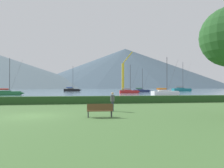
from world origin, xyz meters
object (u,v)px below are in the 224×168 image
at_px(sailboat_slip_4, 8,93).
at_px(dock_crane, 123,79).
at_px(sailboat_slip_1, 182,90).
at_px(sailboat_slip_3, 72,90).
at_px(sailboat_slip_6, 141,91).
at_px(sailboat_slip_7, 129,91).
at_px(person_standing_walker, 113,100).
at_px(park_bench_near_path, 100,110).
at_px(sailboat_slip_2, 165,93).

xyz_separation_m(sailboat_slip_4, dock_crane, (34.95, 28.74, 4.37)).
distance_m(sailboat_slip_1, dock_crane, 28.56).
bearing_deg(sailboat_slip_3, sailboat_slip_1, -9.81).
bearing_deg(sailboat_slip_6, sailboat_slip_7, -114.84).
height_order(sailboat_slip_3, sailboat_slip_7, sailboat_slip_3).
bearing_deg(sailboat_slip_3, sailboat_slip_6, -36.39).
height_order(sailboat_slip_1, sailboat_slip_4, sailboat_slip_1).
bearing_deg(sailboat_slip_1, person_standing_walker, -120.62).
distance_m(sailboat_slip_3, sailboat_slip_4, 43.86).
height_order(sailboat_slip_3, sailboat_slip_4, sailboat_slip_3).
bearing_deg(park_bench_near_path, sailboat_slip_2, 62.98).
bearing_deg(sailboat_slip_3, park_bench_near_path, -88.44).
bearing_deg(sailboat_slip_6, sailboat_slip_1, 34.10).
bearing_deg(sailboat_slip_4, sailboat_slip_1, 22.24).
height_order(sailboat_slip_6, dock_crane, dock_crane).
height_order(sailboat_slip_6, person_standing_walker, sailboat_slip_6).
xyz_separation_m(sailboat_slip_6, dock_crane, (-5.70, 5.85, 4.38)).
xyz_separation_m(sailboat_slip_4, person_standing_walker, (19.77, -37.53, 0.39)).
distance_m(sailboat_slip_1, person_standing_walker, 83.51).
relative_size(park_bench_near_path, person_standing_walker, 1.10).
height_order(sailboat_slip_3, dock_crane, dock_crane).
xyz_separation_m(sailboat_slip_4, sailboat_slip_7, (32.90, 10.47, -0.03)).
bearing_deg(park_bench_near_path, sailboat_slip_4, 116.35).
bearing_deg(dock_crane, sailboat_slip_6, -45.76).
relative_size(sailboat_slip_1, dock_crane, 0.80).
xyz_separation_m(sailboat_slip_7, person_standing_walker, (-13.13, -48.00, 0.41)).
relative_size(sailboat_slip_2, dock_crane, 0.57).
relative_size(sailboat_slip_7, dock_crane, 0.56).
height_order(sailboat_slip_7, dock_crane, dock_crane).
bearing_deg(sailboat_slip_1, sailboat_slip_4, -151.14).
bearing_deg(park_bench_near_path, dock_crane, 78.89).
distance_m(sailboat_slip_6, dock_crane, 9.27).
distance_m(sailboat_slip_4, person_standing_walker, 42.42).
bearing_deg(dock_crane, sailboat_slip_2, -85.16).
distance_m(sailboat_slip_1, sailboat_slip_6, 24.73).
height_order(sailboat_slip_2, sailboat_slip_7, sailboat_slip_2).
relative_size(sailboat_slip_6, park_bench_near_path, 4.94).
bearing_deg(sailboat_slip_7, sailboat_slip_3, 124.37).
height_order(sailboat_slip_3, person_standing_walker, sailboat_slip_3).
xyz_separation_m(sailboat_slip_1, person_standing_walker, (-42.92, -71.64, 0.19)).
bearing_deg(sailboat_slip_2, person_standing_walker, -124.39).
relative_size(sailboat_slip_1, sailboat_slip_2, 1.39).
relative_size(sailboat_slip_2, park_bench_near_path, 5.15).
xyz_separation_m(sailboat_slip_3, dock_crane, (20.58, -12.70, 4.29)).
height_order(sailboat_slip_3, park_bench_near_path, sailboat_slip_3).
xyz_separation_m(sailboat_slip_2, sailboat_slip_3, (-23.54, 47.59, 0.04)).
bearing_deg(park_bench_near_path, sailboat_slip_6, 73.04).
bearing_deg(sailboat_slip_6, sailboat_slip_3, 151.90).
relative_size(sailboat_slip_7, park_bench_near_path, 5.01).
distance_m(sailboat_slip_6, park_bench_near_path, 67.70).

